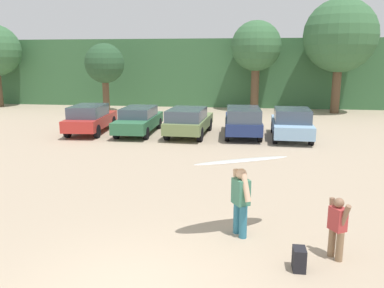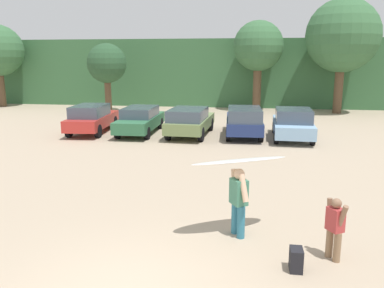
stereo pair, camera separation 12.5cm
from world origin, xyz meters
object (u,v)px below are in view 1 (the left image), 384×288
(parked_car_olive_green, at_px, (189,121))
(parked_car_sky_blue, at_px, (291,123))
(parked_car_red, at_px, (90,118))
(backpack_dropped, at_px, (299,259))
(parked_car_navy, at_px, (243,120))
(person_child, at_px, (337,225))
(surfboard_white, at_px, (242,161))
(person_adult, at_px, (241,198))
(parked_car_forest_green, at_px, (139,120))

(parked_car_olive_green, xyz_separation_m, parked_car_sky_blue, (5.24, -0.03, -0.02))
(parked_car_red, relative_size, backpack_dropped, 10.37)
(parked_car_navy, bearing_deg, person_child, -173.74)
(parked_car_navy, distance_m, parked_car_sky_blue, 2.45)
(parked_car_olive_green, bearing_deg, backpack_dropped, -159.67)
(parked_car_red, height_order, parked_car_olive_green, parked_car_red)
(parked_car_navy, height_order, backpack_dropped, parked_car_navy)
(parked_car_olive_green, xyz_separation_m, parked_car_navy, (2.80, 0.24, 0.03))
(parked_car_navy, height_order, surfboard_white, surfboard_white)
(parked_car_olive_green, height_order, parked_car_sky_blue, parked_car_sky_blue)
(parked_car_navy, bearing_deg, parked_car_olive_green, 92.18)
(backpack_dropped, bearing_deg, person_child, 35.65)
(parked_car_red, xyz_separation_m, surfboard_white, (8.31, -11.63, 0.94))
(parked_car_olive_green, distance_m, surfboard_white, 11.90)
(surfboard_white, bearing_deg, parked_car_red, -81.40)
(parked_car_red, distance_m, surfboard_white, 14.33)
(parked_car_navy, relative_size, backpack_dropped, 10.63)
(parked_car_red, distance_m, parked_car_olive_green, 5.42)
(parked_car_red, xyz_separation_m, parked_car_navy, (8.22, 0.12, 0.02))
(parked_car_red, height_order, parked_car_navy, parked_car_navy)
(person_adult, height_order, surfboard_white, surfboard_white)
(parked_car_sky_blue, bearing_deg, parked_car_olive_green, 91.28)
(parked_car_navy, bearing_deg, person_adult, 177.59)
(parked_car_forest_green, distance_m, parked_car_navy, 5.57)
(person_adult, xyz_separation_m, backpack_dropped, (1.15, -1.38, -0.67))
(parked_car_olive_green, height_order, person_child, parked_car_olive_green)
(surfboard_white, height_order, backpack_dropped, surfboard_white)
(parked_car_red, distance_m, parked_car_sky_blue, 10.66)
(person_adult, bearing_deg, parked_car_sky_blue, -132.00)
(parked_car_red, distance_m, backpack_dropped, 16.16)
(person_child, bearing_deg, backpack_dropped, 5.16)
(parked_car_red, xyz_separation_m, parked_car_forest_green, (2.65, 0.23, -0.06))
(parked_car_red, height_order, person_adult, person_adult)
(parked_car_sky_blue, height_order, backpack_dropped, parked_car_sky_blue)
(parked_car_red, relative_size, person_child, 3.61)
(parked_car_forest_green, bearing_deg, parked_car_navy, -91.77)
(parked_car_olive_green, bearing_deg, person_adult, -162.98)
(person_adult, bearing_deg, person_child, 126.69)
(parked_car_olive_green, bearing_deg, person_child, -155.72)
(parked_car_red, distance_m, parked_car_forest_green, 2.66)
(parked_car_forest_green, height_order, parked_car_sky_blue, parked_car_sky_blue)
(parked_car_sky_blue, xyz_separation_m, person_child, (-0.42, -12.37, -0.06))
(backpack_dropped, bearing_deg, person_adult, 129.86)
(parked_car_navy, xyz_separation_m, surfboard_white, (0.09, -11.75, 0.92))
(parked_car_red, relative_size, parked_car_forest_green, 0.97)
(parked_car_sky_blue, height_order, person_child, parked_car_sky_blue)
(surfboard_white, bearing_deg, person_child, 128.10)
(parked_car_sky_blue, bearing_deg, person_adult, 170.14)
(parked_car_olive_green, relative_size, parked_car_sky_blue, 1.07)
(parked_car_navy, xyz_separation_m, backpack_dropped, (1.23, -13.21, -0.61))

